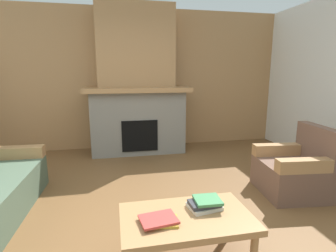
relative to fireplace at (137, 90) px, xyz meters
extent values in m
plane|color=brown|center=(0.00, -2.62, -1.16)|extent=(9.00, 9.00, 0.00)
cube|color=#A87A4C|center=(0.00, 0.38, 0.19)|extent=(6.00, 0.12, 2.70)
cube|color=gray|center=(0.00, -0.03, -0.59)|extent=(1.70, 0.70, 1.15)
cube|color=black|center=(0.00, -0.36, -0.78)|extent=(0.64, 0.08, 0.56)
cube|color=#A87A4C|center=(0.00, -0.08, 0.03)|extent=(1.90, 0.82, 0.08)
cube|color=#A87A4C|center=(0.00, 0.07, 0.80)|extent=(1.40, 0.50, 1.47)
cube|color=#A87A4C|center=(-1.78, -1.35, -0.69)|extent=(0.84, 0.19, 0.15)
cube|color=brown|center=(1.72, -2.24, -0.96)|extent=(0.84, 0.84, 0.40)
cube|color=brown|center=(2.03, -2.27, -0.54)|extent=(0.22, 0.77, 0.45)
cube|color=#A87A4C|center=(1.76, -1.93, -0.69)|extent=(0.77, 0.22, 0.15)
cube|color=#A87A4C|center=(1.69, -2.55, -0.69)|extent=(0.77, 0.22, 0.15)
cube|color=#A87A4C|center=(0.08, -3.20, -0.76)|extent=(1.00, 0.60, 0.05)
cylinder|color=#A87A4C|center=(-0.36, -2.96, -0.97)|extent=(0.06, 0.06, 0.38)
cylinder|color=#A87A4C|center=(0.52, -2.96, -0.97)|extent=(0.06, 0.06, 0.38)
cube|color=gold|center=(-0.12, -3.26, -0.72)|extent=(0.25, 0.20, 0.02)
cube|color=#B23833|center=(-0.15, -3.26, -0.71)|extent=(0.29, 0.23, 0.02)
cube|color=beige|center=(0.25, -3.13, -0.72)|extent=(0.27, 0.23, 0.03)
cube|color=#2D2D33|center=(0.25, -3.13, -0.69)|extent=(0.25, 0.17, 0.03)
cube|color=#3D7F4C|center=(0.27, -3.13, -0.66)|extent=(0.21, 0.20, 0.02)
camera|label=1|loc=(-0.43, -4.95, 0.34)|focal=28.02mm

